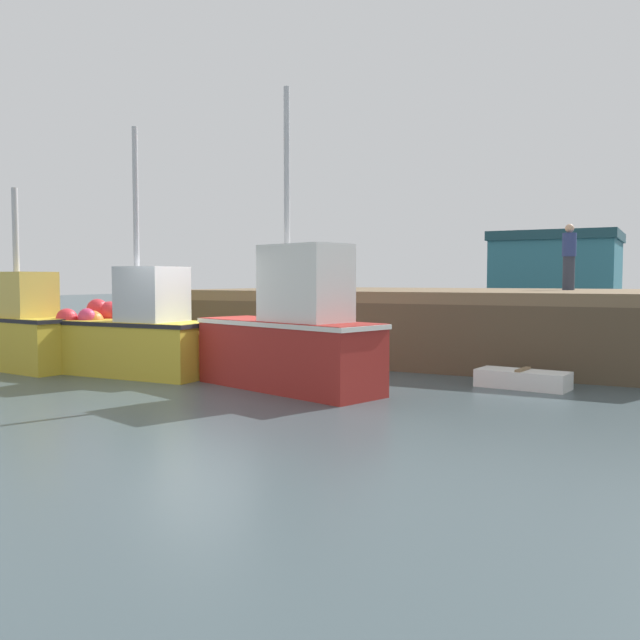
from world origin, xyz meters
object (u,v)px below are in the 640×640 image
(fishing_boat_near_right, at_px, (137,333))
(rowboat, at_px, (523,379))
(fishing_boat_mid, at_px, (292,335))
(dockworker, at_px, (569,257))
(fishing_boat_near_left, at_px, (20,333))

(fishing_boat_near_right, xyz_separation_m, rowboat, (7.32, 1.99, -0.71))
(fishing_boat_mid, bearing_deg, rowboat, 30.42)
(dockworker, bearing_deg, fishing_boat_near_right, -135.00)
(fishing_boat_near_left, bearing_deg, fishing_boat_mid, 2.95)
(fishing_boat_near_left, relative_size, fishing_boat_near_right, 0.79)
(fishing_boat_near_left, xyz_separation_m, fishing_boat_near_right, (2.95, 0.47, 0.07))
(fishing_boat_mid, distance_m, dockworker, 8.47)
(fishing_boat_mid, relative_size, dockworker, 3.26)
(fishing_boat_near_left, bearing_deg, fishing_boat_near_right, 9.00)
(fishing_boat_near_right, bearing_deg, dockworker, 45.00)
(rowboat, bearing_deg, fishing_boat_near_right, -164.77)
(fishing_boat_near_right, relative_size, fishing_boat_mid, 0.94)
(fishing_boat_near_right, relative_size, dockworker, 3.07)
(rowboat, relative_size, dockworker, 1.03)
(dockworker, bearing_deg, fishing_boat_mid, -115.96)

